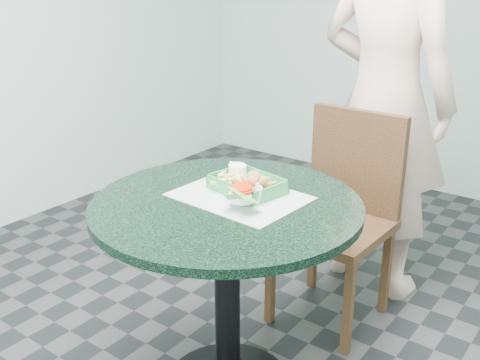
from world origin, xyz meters
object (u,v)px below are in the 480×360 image
Objects in this scene: cafe_table at (227,252)px; sauce_ramekin at (233,175)px; diner_person at (389,50)px; dining_chair at (343,203)px; crab_sandwich at (257,188)px; food_basket at (247,192)px.

sauce_ramekin reaches higher than cafe_table.
cafe_table is at bearing 92.90° from diner_person.
dining_chair reaches higher than crab_sandwich.
dining_chair is 14.22× the size of sauce_ramekin.
dining_chair is at bearing 84.29° from cafe_table.
cafe_table is 0.98× the size of dining_chair.
diner_person reaches higher than cafe_table.
crab_sandwich is (0.05, -0.02, 0.03)m from food_basket.
cafe_table is 0.74m from dining_chair.
cafe_table is at bearing -60.08° from sauce_ramekin.
cafe_table is 0.22m from food_basket.
cafe_table is at bearing -91.45° from food_basket.
crab_sandwich is 1.86× the size of sauce_ramekin.
diner_person is (0.08, 1.07, 0.58)m from cafe_table.
food_basket is 0.06m from crab_sandwich.
dining_chair is 3.90× the size of food_basket.
diner_person reaches higher than crab_sandwich.
crab_sandwich is (-0.03, -0.98, -0.36)m from diner_person.
food_basket is (0.00, 0.11, 0.19)m from cafe_table.
sauce_ramekin is at bearing -103.47° from dining_chair.
cafe_table is 1.22m from diner_person.
sauce_ramekin is (-0.17, -0.93, -0.35)m from diner_person.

